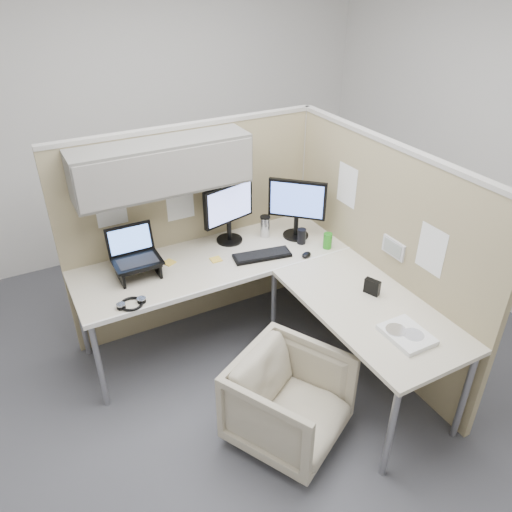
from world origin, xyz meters
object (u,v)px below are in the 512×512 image
desk (268,284)px  monitor_left (229,209)px  keyboard (262,256)px  office_chair (289,398)px

desk → monitor_left: monitor_left is taller
desk → keyboard: keyboard is taller
monitor_left → desk: bearing=-103.8°
desk → monitor_left: size_ratio=4.29×
desk → monitor_left: bearing=90.3°
desk → keyboard: (0.10, 0.27, 0.05)m
office_chair → desk: bearing=43.3°
office_chair → keyboard: keyboard is taller
office_chair → keyboard: (0.32, 0.94, 0.42)m
desk → office_chair: size_ratio=3.10×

